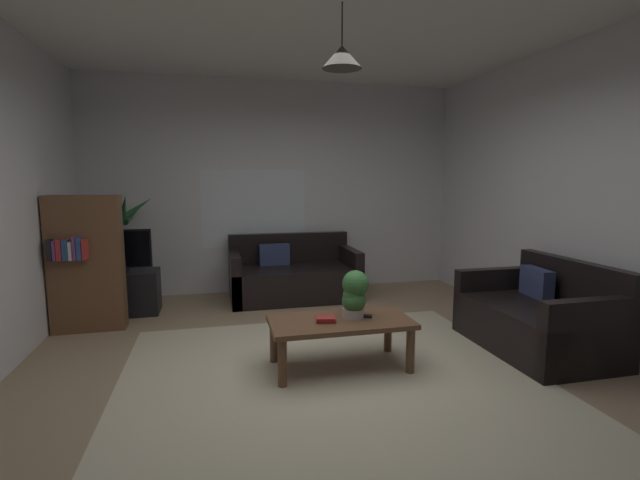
% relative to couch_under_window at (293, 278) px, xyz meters
% --- Properties ---
extents(floor, '(5.03, 5.74, 0.02)m').
position_rel_couch_under_window_xyz_m(floor, '(-0.13, -2.37, -0.28)').
color(floor, '#9E8466').
rests_on(floor, ground).
extents(rug, '(3.27, 3.16, 0.01)m').
position_rel_couch_under_window_xyz_m(rug, '(-0.13, -2.57, -0.27)').
color(rug, beige).
rests_on(rug, ground).
extents(wall_back, '(5.15, 0.06, 2.88)m').
position_rel_couch_under_window_xyz_m(wall_back, '(-0.13, 0.54, 1.17)').
color(wall_back, silver).
rests_on(wall_back, ground).
extents(wall_right, '(0.06, 5.74, 2.88)m').
position_rel_couch_under_window_xyz_m(wall_right, '(2.42, -2.37, 1.17)').
color(wall_right, silver).
rests_on(wall_right, ground).
extents(window_pane, '(1.41, 0.01, 1.06)m').
position_rel_couch_under_window_xyz_m(window_pane, '(-0.45, 0.50, 0.88)').
color(window_pane, white).
extents(couch_under_window, '(1.64, 0.89, 0.82)m').
position_rel_couch_under_window_xyz_m(couch_under_window, '(0.00, 0.00, 0.00)').
color(couch_under_window, black).
rests_on(couch_under_window, ground).
extents(couch_right_side, '(0.89, 1.35, 0.82)m').
position_rel_couch_under_window_xyz_m(couch_right_side, '(1.88, -2.30, 0.00)').
color(couch_right_side, black).
rests_on(couch_right_side, ground).
extents(coffee_table, '(1.16, 0.60, 0.42)m').
position_rel_couch_under_window_xyz_m(coffee_table, '(-0.01, -2.28, 0.08)').
color(coffee_table, brown).
rests_on(coffee_table, ground).
extents(book_on_table_0, '(0.18, 0.15, 0.02)m').
position_rel_couch_under_window_xyz_m(book_on_table_0, '(-0.14, -2.32, 0.16)').
color(book_on_table_0, '#B22D2D').
rests_on(book_on_table_0, coffee_table).
extents(book_on_table_1, '(0.17, 0.14, 0.02)m').
position_rel_couch_under_window_xyz_m(book_on_table_1, '(-0.15, -2.32, 0.18)').
color(book_on_table_1, '#B22D2D').
rests_on(book_on_table_1, coffee_table).
extents(remote_on_table_0, '(0.16, 0.12, 0.02)m').
position_rel_couch_under_window_xyz_m(remote_on_table_0, '(0.19, -2.26, 0.15)').
color(remote_on_table_0, black).
rests_on(remote_on_table_0, coffee_table).
extents(potted_plant_on_table, '(0.22, 0.22, 0.40)m').
position_rel_couch_under_window_xyz_m(potted_plant_on_table, '(0.11, -2.27, 0.35)').
color(potted_plant_on_table, beige).
rests_on(potted_plant_on_table, coffee_table).
extents(tv_stand, '(0.90, 0.44, 0.50)m').
position_rel_couch_under_window_xyz_m(tv_stand, '(-2.10, -0.24, -0.02)').
color(tv_stand, black).
rests_on(tv_stand, ground).
extents(tv, '(0.78, 0.16, 0.49)m').
position_rel_couch_under_window_xyz_m(tv, '(-2.10, -0.27, 0.48)').
color(tv, black).
rests_on(tv, tv_stand).
extents(potted_palm_corner, '(0.84, 0.92, 1.42)m').
position_rel_couch_under_window_xyz_m(potted_palm_corner, '(-2.12, 0.21, 0.38)').
color(potted_palm_corner, '#4C4C51').
rests_on(potted_palm_corner, ground).
extents(bookshelf_corner, '(0.70, 0.31, 1.40)m').
position_rel_couch_under_window_xyz_m(bookshelf_corner, '(-2.28, -0.78, 0.44)').
color(bookshelf_corner, brown).
rests_on(bookshelf_corner, ground).
extents(pendant_lamp, '(0.31, 0.31, 0.48)m').
position_rel_couch_under_window_xyz_m(pendant_lamp, '(-0.01, -2.28, 2.21)').
color(pendant_lamp, black).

